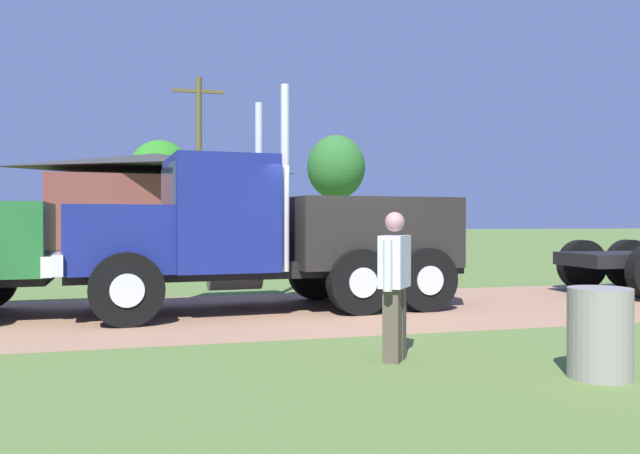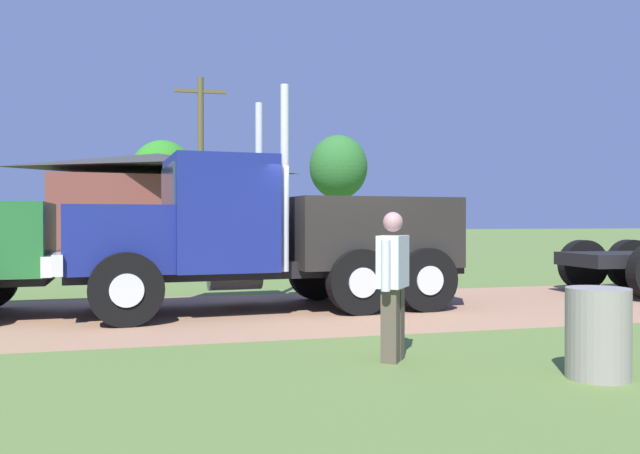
{
  "view_description": "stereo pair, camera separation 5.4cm",
  "coord_description": "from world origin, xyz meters",
  "px_view_note": "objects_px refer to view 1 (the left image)",
  "views": [
    {
      "loc": [
        -3.28,
        -11.24,
        1.59
      ],
      "look_at": [
        -0.1,
        0.25,
        1.47
      ],
      "focal_mm": 36.99,
      "sensor_mm": 36.0,
      "label": 1
    },
    {
      "loc": [
        -3.23,
        -11.25,
        1.59
      ],
      "look_at": [
        -0.1,
        0.25,
        1.47
      ],
      "focal_mm": 36.99,
      "sensor_mm": 36.0,
      "label": 2
    }
  ],
  "objects_px": {
    "visitor_walking_mid": "(395,279)",
    "shed_building": "(156,204)",
    "truck_foreground_white": "(269,236)",
    "utility_pole_far": "(199,162)",
    "steel_barrel": "(600,333)"
  },
  "relations": [
    {
      "from": "truck_foreground_white",
      "to": "utility_pole_far",
      "type": "bearing_deg",
      "value": 89.09
    },
    {
      "from": "truck_foreground_white",
      "to": "shed_building",
      "type": "bearing_deg",
      "value": 93.21
    },
    {
      "from": "truck_foreground_white",
      "to": "steel_barrel",
      "type": "relative_size",
      "value": 7.86
    },
    {
      "from": "utility_pole_far",
      "to": "truck_foreground_white",
      "type": "bearing_deg",
      "value": -90.91
    },
    {
      "from": "visitor_walking_mid",
      "to": "shed_building",
      "type": "height_order",
      "value": "shed_building"
    },
    {
      "from": "visitor_walking_mid",
      "to": "steel_barrel",
      "type": "distance_m",
      "value": 2.19
    },
    {
      "from": "visitor_walking_mid",
      "to": "shed_building",
      "type": "relative_size",
      "value": 0.14
    },
    {
      "from": "steel_barrel",
      "to": "utility_pole_far",
      "type": "bearing_deg",
      "value": 94.85
    },
    {
      "from": "shed_building",
      "to": "utility_pole_far",
      "type": "height_order",
      "value": "utility_pole_far"
    },
    {
      "from": "visitor_walking_mid",
      "to": "utility_pole_far",
      "type": "relative_size",
      "value": 0.22
    },
    {
      "from": "truck_foreground_white",
      "to": "visitor_walking_mid",
      "type": "xyz_separation_m",
      "value": [
        0.54,
        -4.6,
        -0.38
      ]
    },
    {
      "from": "truck_foreground_white",
      "to": "steel_barrel",
      "type": "distance_m",
      "value": 6.38
    },
    {
      "from": "steel_barrel",
      "to": "truck_foreground_white",
      "type": "bearing_deg",
      "value": 110.64
    },
    {
      "from": "visitor_walking_mid",
      "to": "steel_barrel",
      "type": "bearing_deg",
      "value": -38.12
    },
    {
      "from": "shed_building",
      "to": "utility_pole_far",
      "type": "relative_size",
      "value": 1.51
    }
  ]
}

